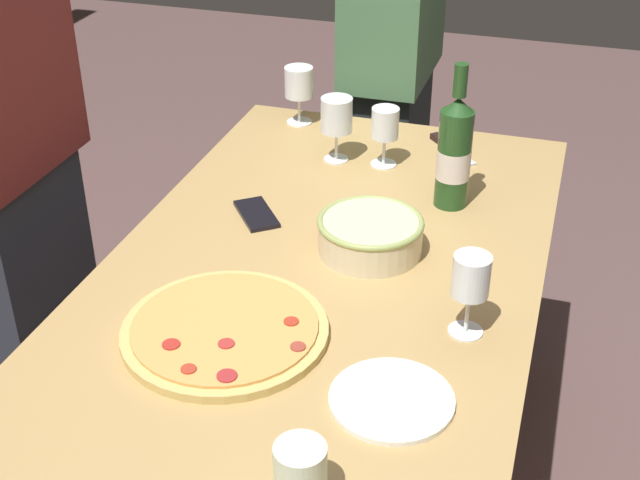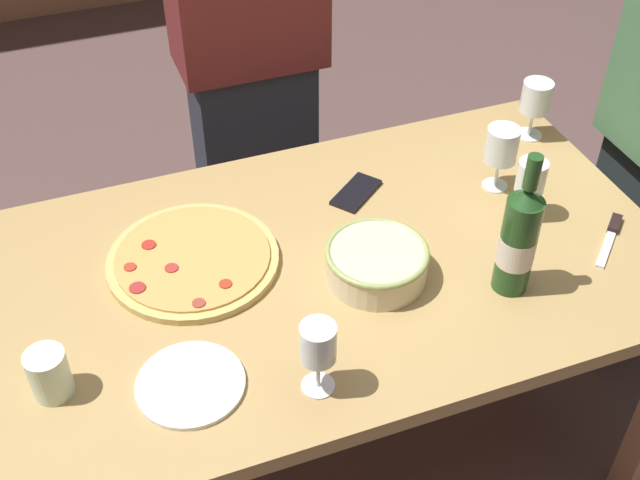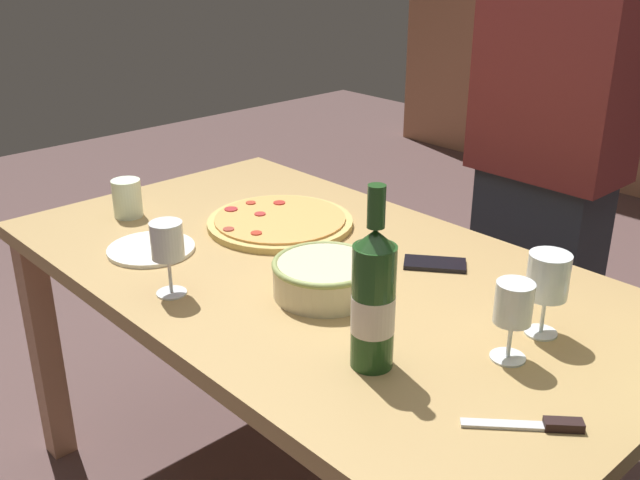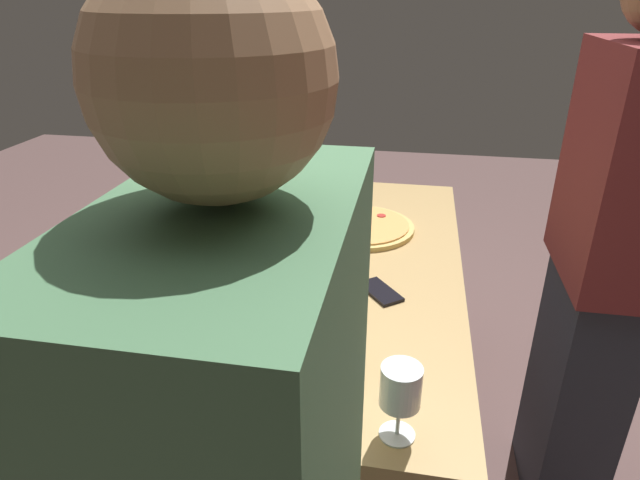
% 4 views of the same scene
% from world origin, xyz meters
% --- Properties ---
extents(ground_plane, '(8.00, 8.00, 0.00)m').
position_xyz_m(ground_plane, '(0.00, 0.00, 0.00)').
color(ground_plane, brown).
extents(dining_table, '(1.60, 0.90, 0.75)m').
position_xyz_m(dining_table, '(0.00, 0.00, 0.66)').
color(dining_table, tan).
rests_on(dining_table, ground).
extents(pizza, '(0.39, 0.39, 0.03)m').
position_xyz_m(pizza, '(-0.27, 0.10, 0.76)').
color(pizza, tan).
rests_on(pizza, dining_table).
extents(serving_bowl, '(0.23, 0.23, 0.08)m').
position_xyz_m(serving_bowl, '(0.10, -0.08, 0.79)').
color(serving_bowl, beige).
rests_on(serving_bowl, dining_table).
extents(wine_bottle, '(0.08, 0.08, 0.34)m').
position_xyz_m(wine_bottle, '(0.36, -0.21, 0.88)').
color(wine_bottle, '#20471D').
rests_on(wine_bottle, dining_table).
extents(wine_glass_near_pizza, '(0.07, 0.07, 0.16)m').
position_xyz_m(wine_glass_near_pizza, '(0.52, -0.01, 0.86)').
color(wine_glass_near_pizza, white).
rests_on(wine_glass_near_pizza, dining_table).
extents(wine_glass_by_bottle, '(0.08, 0.08, 0.16)m').
position_xyz_m(wine_glass_by_bottle, '(0.71, 0.28, 0.87)').
color(wine_glass_by_bottle, white).
rests_on(wine_glass_by_bottle, dining_table).
extents(wine_glass_far_left, '(0.07, 0.07, 0.17)m').
position_xyz_m(wine_glass_far_left, '(-0.12, -0.32, 0.87)').
color(wine_glass_far_left, white).
rests_on(wine_glass_far_left, dining_table).
extents(wine_glass_far_right, '(0.08, 0.08, 0.17)m').
position_xyz_m(wine_glass_far_right, '(0.51, 0.12, 0.87)').
color(wine_glass_far_right, white).
rests_on(wine_glass_far_right, dining_table).
extents(cup_amber, '(0.08, 0.08, 0.10)m').
position_xyz_m(cup_amber, '(-0.60, -0.16, 0.80)').
color(cup_amber, silver).
rests_on(cup_amber, dining_table).
extents(side_plate, '(0.21, 0.21, 0.01)m').
position_xyz_m(side_plate, '(-0.35, -0.24, 0.76)').
color(side_plate, white).
rests_on(side_plate, dining_table).
extents(cell_phone, '(0.16, 0.14, 0.01)m').
position_xyz_m(cell_phone, '(0.17, 0.21, 0.76)').
color(cell_phone, black).
rests_on(cell_phone, dining_table).
extents(pizza_knife, '(0.16, 0.15, 0.02)m').
position_xyz_m(pizza_knife, '(0.67, -0.15, 0.76)').
color(pizza_knife, silver).
rests_on(pizza_knife, dining_table).
extents(person_host, '(0.42, 0.24, 1.67)m').
position_xyz_m(person_host, '(0.08, 0.82, 0.85)').
color(person_host, '#2A2E38').
rests_on(person_host, ground).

